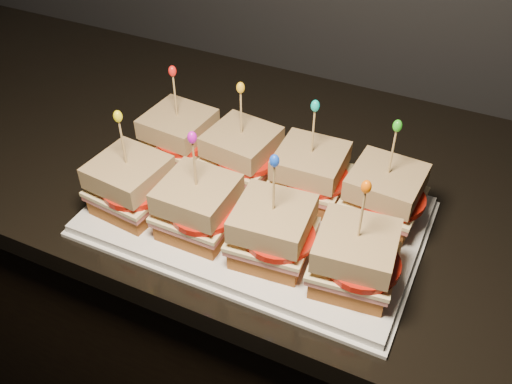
% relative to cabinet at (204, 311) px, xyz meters
% --- Properties ---
extents(cabinet, '(2.31, 0.59, 0.88)m').
position_rel_cabinet_xyz_m(cabinet, '(0.00, 0.00, 0.00)').
color(cabinet, black).
rests_on(cabinet, ground).
extents(granite_slab, '(2.35, 0.63, 0.04)m').
position_rel_cabinet_xyz_m(granite_slab, '(0.00, -0.00, 0.46)').
color(granite_slab, black).
rests_on(granite_slab, cabinet).
extents(platter, '(0.46, 0.28, 0.02)m').
position_rel_cabinet_xyz_m(platter, '(0.20, -0.13, 0.49)').
color(platter, white).
rests_on(platter, granite_slab).
extents(platter_rim, '(0.47, 0.30, 0.01)m').
position_rel_cabinet_xyz_m(platter_rim, '(0.20, -0.13, 0.48)').
color(platter_rim, white).
rests_on(platter_rim, granite_slab).
extents(sandwich_0_bread_bot, '(0.10, 0.10, 0.03)m').
position_rel_cabinet_xyz_m(sandwich_0_bread_bot, '(0.03, -0.07, 0.51)').
color(sandwich_0_bread_bot, brown).
rests_on(sandwich_0_bread_bot, platter).
extents(sandwich_0_ham, '(0.11, 0.11, 0.01)m').
position_rel_cabinet_xyz_m(sandwich_0_ham, '(0.03, -0.07, 0.52)').
color(sandwich_0_ham, '#CB6765').
rests_on(sandwich_0_ham, sandwich_0_bread_bot).
extents(sandwich_0_cheese, '(0.11, 0.11, 0.01)m').
position_rel_cabinet_xyz_m(sandwich_0_cheese, '(0.03, -0.07, 0.53)').
color(sandwich_0_cheese, '#FBE7A3').
rests_on(sandwich_0_cheese, sandwich_0_ham).
extents(sandwich_0_tomato, '(0.09, 0.09, 0.01)m').
position_rel_cabinet_xyz_m(sandwich_0_tomato, '(0.04, -0.07, 0.54)').
color(sandwich_0_tomato, red).
rests_on(sandwich_0_tomato, sandwich_0_cheese).
extents(sandwich_0_bread_top, '(0.10, 0.10, 0.03)m').
position_rel_cabinet_xyz_m(sandwich_0_bread_top, '(0.03, -0.07, 0.56)').
color(sandwich_0_bread_top, '#653610').
rests_on(sandwich_0_bread_top, sandwich_0_tomato).
extents(sandwich_0_pick, '(0.00, 0.00, 0.09)m').
position_rel_cabinet_xyz_m(sandwich_0_pick, '(0.03, -0.07, 0.61)').
color(sandwich_0_pick, tan).
rests_on(sandwich_0_pick, sandwich_0_bread_top).
extents(sandwich_0_frill, '(0.01, 0.01, 0.02)m').
position_rel_cabinet_xyz_m(sandwich_0_frill, '(0.03, -0.07, 0.65)').
color(sandwich_0_frill, red).
rests_on(sandwich_0_frill, sandwich_0_pick).
extents(sandwich_1_bread_bot, '(0.10, 0.10, 0.03)m').
position_rel_cabinet_xyz_m(sandwich_1_bread_bot, '(0.14, -0.07, 0.51)').
color(sandwich_1_bread_bot, brown).
rests_on(sandwich_1_bread_bot, platter).
extents(sandwich_1_ham, '(0.11, 0.11, 0.01)m').
position_rel_cabinet_xyz_m(sandwich_1_ham, '(0.14, -0.07, 0.52)').
color(sandwich_1_ham, '#CB6765').
rests_on(sandwich_1_ham, sandwich_1_bread_bot).
extents(sandwich_1_cheese, '(0.11, 0.11, 0.01)m').
position_rel_cabinet_xyz_m(sandwich_1_cheese, '(0.14, -0.07, 0.53)').
color(sandwich_1_cheese, '#FBE7A3').
rests_on(sandwich_1_cheese, sandwich_1_ham).
extents(sandwich_1_tomato, '(0.09, 0.09, 0.01)m').
position_rel_cabinet_xyz_m(sandwich_1_tomato, '(0.15, -0.07, 0.54)').
color(sandwich_1_tomato, red).
rests_on(sandwich_1_tomato, sandwich_1_cheese).
extents(sandwich_1_bread_top, '(0.10, 0.10, 0.03)m').
position_rel_cabinet_xyz_m(sandwich_1_bread_top, '(0.14, -0.07, 0.56)').
color(sandwich_1_bread_top, '#653610').
rests_on(sandwich_1_bread_top, sandwich_1_tomato).
extents(sandwich_1_pick, '(0.00, 0.00, 0.09)m').
position_rel_cabinet_xyz_m(sandwich_1_pick, '(0.14, -0.07, 0.61)').
color(sandwich_1_pick, tan).
rests_on(sandwich_1_pick, sandwich_1_bread_top).
extents(sandwich_1_frill, '(0.01, 0.01, 0.02)m').
position_rel_cabinet_xyz_m(sandwich_1_frill, '(0.14, -0.07, 0.65)').
color(sandwich_1_frill, yellow).
rests_on(sandwich_1_frill, sandwich_1_pick).
extents(sandwich_2_bread_bot, '(0.09, 0.09, 0.03)m').
position_rel_cabinet_xyz_m(sandwich_2_bread_bot, '(0.25, -0.07, 0.51)').
color(sandwich_2_bread_bot, brown).
rests_on(sandwich_2_bread_bot, platter).
extents(sandwich_2_ham, '(0.10, 0.10, 0.01)m').
position_rel_cabinet_xyz_m(sandwich_2_ham, '(0.25, -0.07, 0.52)').
color(sandwich_2_ham, '#CB6765').
rests_on(sandwich_2_ham, sandwich_2_bread_bot).
extents(sandwich_2_cheese, '(0.11, 0.10, 0.01)m').
position_rel_cabinet_xyz_m(sandwich_2_cheese, '(0.25, -0.07, 0.53)').
color(sandwich_2_cheese, '#FBE7A3').
rests_on(sandwich_2_cheese, sandwich_2_ham).
extents(sandwich_2_tomato, '(0.09, 0.09, 0.01)m').
position_rel_cabinet_xyz_m(sandwich_2_tomato, '(0.26, -0.07, 0.54)').
color(sandwich_2_tomato, red).
rests_on(sandwich_2_tomato, sandwich_2_cheese).
extents(sandwich_2_bread_top, '(0.10, 0.10, 0.03)m').
position_rel_cabinet_xyz_m(sandwich_2_bread_top, '(0.25, -0.07, 0.56)').
color(sandwich_2_bread_top, '#653610').
rests_on(sandwich_2_bread_top, sandwich_2_tomato).
extents(sandwich_2_pick, '(0.00, 0.00, 0.09)m').
position_rel_cabinet_xyz_m(sandwich_2_pick, '(0.25, -0.07, 0.61)').
color(sandwich_2_pick, tan).
rests_on(sandwich_2_pick, sandwich_2_bread_top).
extents(sandwich_2_frill, '(0.01, 0.01, 0.02)m').
position_rel_cabinet_xyz_m(sandwich_2_frill, '(0.25, -0.07, 0.65)').
color(sandwich_2_frill, '#09BDAE').
rests_on(sandwich_2_frill, sandwich_2_pick).
extents(sandwich_3_bread_bot, '(0.10, 0.10, 0.03)m').
position_rel_cabinet_xyz_m(sandwich_3_bread_bot, '(0.36, -0.07, 0.51)').
color(sandwich_3_bread_bot, brown).
rests_on(sandwich_3_bread_bot, platter).
extents(sandwich_3_ham, '(0.11, 0.10, 0.01)m').
position_rel_cabinet_xyz_m(sandwich_3_ham, '(0.36, -0.07, 0.52)').
color(sandwich_3_ham, '#CB6765').
rests_on(sandwich_3_ham, sandwich_3_bread_bot).
extents(sandwich_3_cheese, '(0.11, 0.10, 0.01)m').
position_rel_cabinet_xyz_m(sandwich_3_cheese, '(0.36, -0.07, 0.53)').
color(sandwich_3_cheese, '#FBE7A3').
rests_on(sandwich_3_cheese, sandwich_3_ham).
extents(sandwich_3_tomato, '(0.09, 0.09, 0.01)m').
position_rel_cabinet_xyz_m(sandwich_3_tomato, '(0.37, -0.07, 0.54)').
color(sandwich_3_tomato, red).
rests_on(sandwich_3_tomato, sandwich_3_cheese).
extents(sandwich_3_bread_top, '(0.10, 0.10, 0.03)m').
position_rel_cabinet_xyz_m(sandwich_3_bread_top, '(0.36, -0.07, 0.56)').
color(sandwich_3_bread_top, '#653610').
rests_on(sandwich_3_bread_top, sandwich_3_tomato).
extents(sandwich_3_pick, '(0.00, 0.00, 0.09)m').
position_rel_cabinet_xyz_m(sandwich_3_pick, '(0.36, -0.07, 0.61)').
color(sandwich_3_pick, tan).
rests_on(sandwich_3_pick, sandwich_3_bread_top).
extents(sandwich_3_frill, '(0.01, 0.01, 0.02)m').
position_rel_cabinet_xyz_m(sandwich_3_frill, '(0.36, -0.07, 0.65)').
color(sandwich_3_frill, green).
rests_on(sandwich_3_frill, sandwich_3_pick).
extents(sandwich_4_bread_bot, '(0.10, 0.10, 0.03)m').
position_rel_cabinet_xyz_m(sandwich_4_bread_bot, '(0.03, -0.20, 0.51)').
color(sandwich_4_bread_bot, brown).
rests_on(sandwich_4_bread_bot, platter).
extents(sandwich_4_ham, '(0.11, 0.11, 0.01)m').
position_rel_cabinet_xyz_m(sandwich_4_ham, '(0.03, -0.20, 0.52)').
color(sandwich_4_ham, '#CB6765').
rests_on(sandwich_4_ham, sandwich_4_bread_bot).
extents(sandwich_4_cheese, '(0.11, 0.11, 0.01)m').
position_rel_cabinet_xyz_m(sandwich_4_cheese, '(0.03, -0.20, 0.53)').
color(sandwich_4_cheese, '#FBE7A3').
rests_on(sandwich_4_cheese, sandwich_4_ham).
extents(sandwich_4_tomato, '(0.09, 0.09, 0.01)m').
position_rel_cabinet_xyz_m(sandwich_4_tomato, '(0.04, -0.21, 0.54)').
color(sandwich_4_tomato, red).
rests_on(sandwich_4_tomato, sandwich_4_cheese).
extents(sandwich_4_bread_top, '(0.10, 0.10, 0.03)m').
position_rel_cabinet_xyz_m(sandwich_4_bread_top, '(0.03, -0.20, 0.56)').
color(sandwich_4_bread_top, '#653610').
rests_on(sandwich_4_bread_top, sandwich_4_tomato).
extents(sandwich_4_pick, '(0.00, 0.00, 0.09)m').
position_rel_cabinet_xyz_m(sandwich_4_pick, '(0.03, -0.20, 0.61)').
color(sandwich_4_pick, tan).
rests_on(sandwich_4_pick, sandwich_4_bread_top).
extents(sandwich_4_frill, '(0.01, 0.01, 0.02)m').
position_rel_cabinet_xyz_m(sandwich_4_frill, '(0.03, -0.20, 0.65)').
color(sandwich_4_frill, yellow).
rests_on(sandwich_4_frill, sandwich_4_pick).
extents(sandwich_5_bread_bot, '(0.09, 0.09, 0.03)m').
position_rel_cabinet_xyz_m(sandwich_5_bread_bot, '(0.14, -0.20, 0.51)').
color(sandwich_5_bread_bot, brown).
rests_on(sandwich_5_bread_bot, platter).
extents(sandwich_5_ham, '(0.10, 0.10, 0.01)m').
position_rel_cabinet_xyz_m(sandwich_5_ham, '(0.14, -0.20, 0.52)').
color(sandwich_5_ham, '#CB6765').
rests_on(sandwich_5_ham, sandwich_5_bread_bot).
extents(sandwich_5_cheese, '(0.10, 0.10, 0.01)m').
position_rel_cabinet_xyz_m(sandwich_5_cheese, '(0.14, -0.20, 0.53)').
color(sandwich_5_cheese, '#FBE7A3').
rests_on(sandwich_5_cheese, sandwich_5_ham).
extents(sandwich_5_tomato, '(0.09, 0.09, 0.01)m').
position_rel_cabinet_xyz_m(sandwich_5_tomato, '(0.15, -0.21, 0.54)').
color(sandwich_5_tomato, red).
rests_on(sandwich_5_tomato, sandwich_5_cheese).
extents(sandwich_5_bread_top, '(0.09, 0.09, 0.03)m').
position_rel_cabinet_xyz_m(sandwich_5_bread_top, '(0.14, -0.20, 0.56)').
color(sandwich_5_bread_top, '#653610').
rests_on(sandwich_5_bread_top, sandwich_5_tomato).
extents(sandwich_5_pick, '(0.00, 0.00, 0.09)m').
position_rel_cabinet_xyz_m(sandwich_5_pick, '(0.14, -0.20, 0.61)').
color(sandwich_5_pick, tan).
rests_on(sandwich_5_pick, sandwich_5_bread_top).
extents(sandwich_5_frill, '(0.01, 0.01, 0.02)m').
position_rel_cabinet_xyz_m(sandwich_5_frill, '(0.14, -0.20, 0.65)').
color(sandwich_5_frill, '#C811CB').
rests_on(sandwich_5_frill, sandwich_5_pick).
extents(sandwich_6_bread_bot, '(0.10, 0.10, 0.03)m').
position_rel_cabinet_xyz_m(sandwich_6_bread_bot, '(0.25, -0.20, 0.51)').
color(sandwich_6_bread_bot, brown).
rests_on(sandwich_6_bread_bot, platter).
extents(sandwich_6_ham, '(0.11, 0.11, 0.01)m').
position_rel_cabinet_xyz_m(sandwich_6_ham, '(0.25, -0.20, 0.52)').
color(sandwich_6_ham, '#CB6765').
rests_on(sandwich_6_ham, sandwich_6_bread_bot).
extents(sandwich_6_cheese, '(0.11, 0.11, 0.01)m').
position_rel_cabinet_xyz_m(sandwich_6_cheese, '(0.25, -0.20, 0.53)').
color(sandwich_6_cheese, '#FBE7A3').
rests_on(sandwich_6_cheese, sandwich_6_ham).
extents(sandwich_6_tomato, '(0.09, 0.09, 0.01)m').
position_rel_cabinet_xyz_m(sandwich_6_tomato, '(0.26, -0.21, 0.54)').
color(sandwich_6_tomato, red).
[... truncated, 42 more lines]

